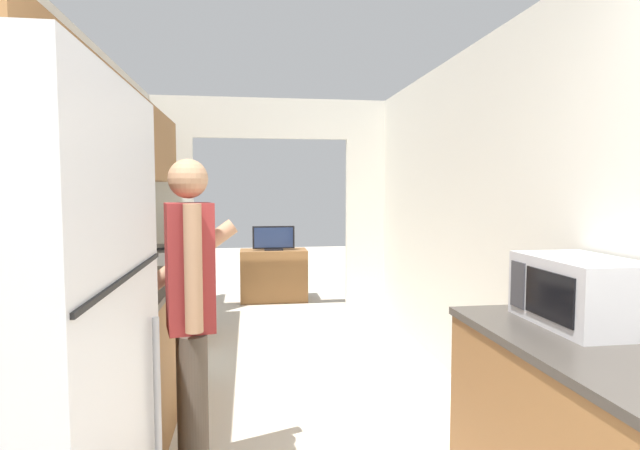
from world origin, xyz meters
TOP-DOWN VIEW (x-y plane):
  - wall_left at (-1.28, 2.36)m, footprint 0.38×7.54m
  - wall_right at (1.35, 1.97)m, footprint 0.06×7.54m
  - wall_far_with_doorway at (0.00, 5.17)m, footprint 3.05×0.06m
  - counter_left at (-1.02, 2.81)m, footprint 0.62×3.69m
  - range_oven at (-1.02, 3.67)m, footprint 0.66×0.78m
  - person at (-0.54, 1.82)m, footprint 0.52×0.43m
  - microwave at (1.12, 1.33)m, footprint 0.36×0.54m
  - tv_cabinet at (0.06, 5.97)m, footprint 0.87×0.42m
  - television at (0.06, 5.93)m, footprint 0.55×0.16m
  - knife at (-1.09, 4.36)m, footprint 0.15×0.28m

SIDE VIEW (x-z plane):
  - tv_cabinet at x=0.06m, z-range 0.00..0.68m
  - counter_left at x=-1.02m, z-range 0.00..0.90m
  - range_oven at x=-1.02m, z-range -0.06..0.98m
  - television at x=0.06m, z-range 0.67..0.99m
  - person at x=-0.54m, z-range 0.06..1.67m
  - knife at x=-1.09m, z-range 0.90..0.92m
  - microwave at x=1.12m, z-range 0.90..1.19m
  - wall_right at x=1.35m, z-range 0.00..2.50m
  - wall_far_with_doorway at x=0.00m, z-range 0.20..2.70m
  - wall_left at x=-1.28m, z-range 0.23..2.73m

